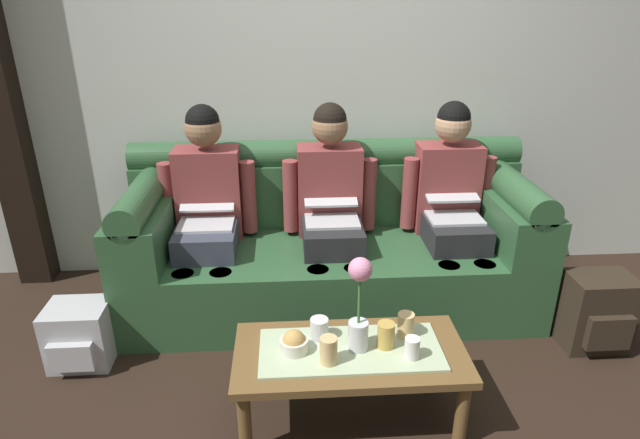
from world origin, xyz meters
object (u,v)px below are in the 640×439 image
object	(u,v)px
flower_vase	(359,304)
cup_near_right	(386,335)
cup_far_right	(412,348)
snack_bowl	(294,343)
backpack_left	(80,335)
backpack_right	(597,312)
person_right	(451,199)
cup_far_left	(406,325)
person_left	(207,205)
coffee_table	(350,359)
person_middle	(331,202)
couch	(330,246)
cup_near_left	(319,328)
cup_far_center	(329,350)

from	to	relation	value
flower_vase	cup_near_right	world-z (taller)	flower_vase
cup_far_right	snack_bowl	bearing A→B (deg)	170.91
cup_near_right	snack_bowl	bearing A→B (deg)	-179.31
backpack_left	flower_vase	bearing A→B (deg)	-19.67
cup_near_right	backpack_right	size ratio (longest dim) A/B	0.28
backpack_right	snack_bowl	bearing A→B (deg)	-164.50
person_right	cup_far_left	distance (m)	1.09
person_left	snack_bowl	size ratio (longest dim) A/B	9.98
coffee_table	person_middle	bearing A→B (deg)	90.00
person_middle	person_left	bearing A→B (deg)	179.99
cup_near_right	cup_far_right	distance (m)	0.13
person_left	person_middle	size ratio (longest dim) A/B	1.00
person_right	backpack_left	world-z (taller)	person_right
cup_far_left	cup_far_right	size ratio (longest dim) A/B	1.16
couch	person_right	size ratio (longest dim) A/B	1.97
person_middle	coffee_table	distance (m)	1.09
coffee_table	cup_near_left	xyz separation A→B (m)	(-0.13, 0.09, 0.11)
coffee_table	snack_bowl	bearing A→B (deg)	179.68
cup_near_left	cup_near_right	world-z (taller)	cup_near_right
snack_bowl	cup_far_left	distance (m)	0.50
snack_bowl	backpack_left	distance (m)	1.23
person_middle	cup_near_right	size ratio (longest dim) A/B	10.59
couch	person_left	xyz separation A→B (m)	(-0.72, -0.00, 0.29)
cup_far_left	person_right	bearing A→B (deg)	63.97
person_middle	backpack_left	bearing A→B (deg)	-157.97
snack_bowl	cup_near_left	distance (m)	0.14
cup_near_right	backpack_right	xyz separation A→B (m)	(1.24, 0.45, -0.23)
cup_near_left	cup_near_right	distance (m)	0.29
cup_near_right	cup_far_left	xyz separation A→B (m)	(0.10, 0.07, -0.00)
cup_near_left	cup_far_center	bearing A→B (deg)	-81.05
person_right	cup_near_right	distance (m)	1.19
flower_vase	cup_far_center	distance (m)	0.23
person_middle	person_right	size ratio (longest dim) A/B	1.00
cup_near_right	backpack_left	xyz separation A→B (m)	(-1.50, 0.48, -0.28)
cup_far_center	cup_near_left	bearing A→B (deg)	98.95
flower_vase	snack_bowl	xyz separation A→B (m)	(-0.27, 0.00, -0.18)
person_middle	backpack_left	xyz separation A→B (m)	(-1.34, -0.54, -0.50)
snack_bowl	cup_far_right	world-z (taller)	snack_bowl
snack_bowl	cup_near_right	bearing A→B (deg)	0.69
backpack_left	person_right	bearing A→B (deg)	14.75
couch	snack_bowl	xyz separation A→B (m)	(-0.24, -1.04, 0.05)
cup_far_left	cup_far_right	bearing A→B (deg)	-92.45
person_left	person_right	distance (m)	1.44
cup_near_left	person_right	bearing A→B (deg)	48.08
couch	backpack_right	size ratio (longest dim) A/B	5.73
cup_near_left	cup_far_left	xyz separation A→B (m)	(0.38, -0.01, 0.01)
couch	backpack_right	xyz separation A→B (m)	(1.39, -0.58, -0.16)
backpack_left	person_left	bearing A→B (deg)	41.15
coffee_table	cup_near_right	xyz separation A→B (m)	(0.15, 0.01, 0.12)
person_right	cup_far_left	xyz separation A→B (m)	(-0.47, -0.96, -0.22)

